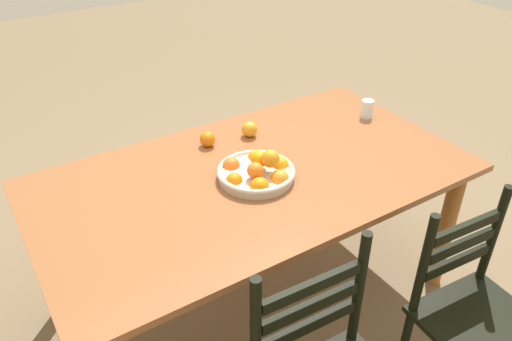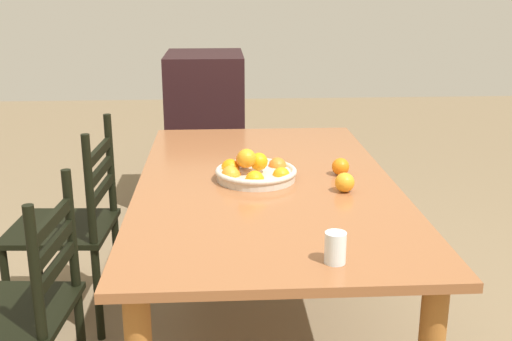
% 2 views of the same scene
% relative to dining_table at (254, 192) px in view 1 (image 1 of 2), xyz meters
% --- Properties ---
extents(ground_plane, '(12.00, 12.00, 0.00)m').
position_rel_dining_table_xyz_m(ground_plane, '(0.00, 0.00, -0.65)').
color(ground_plane, '#766348').
extents(dining_table, '(1.91, 1.06, 0.75)m').
position_rel_dining_table_xyz_m(dining_table, '(0.00, 0.00, 0.00)').
color(dining_table, brown).
rests_on(dining_table, ground).
extents(chair_by_cabinet, '(0.46, 0.46, 0.89)m').
position_rel_dining_table_xyz_m(chair_by_cabinet, '(-0.44, 0.90, -0.22)').
color(chair_by_cabinet, black).
rests_on(chair_by_cabinet, ground).
extents(fruit_bowl, '(0.34, 0.34, 0.15)m').
position_rel_dining_table_xyz_m(fruit_bowl, '(0.01, 0.05, 0.14)').
color(fruit_bowl, beige).
rests_on(fruit_bowl, dining_table).
extents(orange_loose_0, '(0.08, 0.08, 0.08)m').
position_rel_dining_table_xyz_m(orange_loose_0, '(-0.16, -0.30, 0.14)').
color(orange_loose_0, orange).
rests_on(orange_loose_0, dining_table).
extents(orange_loose_1, '(0.07, 0.07, 0.07)m').
position_rel_dining_table_xyz_m(orange_loose_1, '(0.06, -0.32, 0.14)').
color(orange_loose_1, orange).
rests_on(orange_loose_1, dining_table).
extents(drinking_glass, '(0.06, 0.06, 0.10)m').
position_rel_dining_table_xyz_m(drinking_glass, '(-0.80, -0.14, 0.15)').
color(drinking_glass, silver).
rests_on(drinking_glass, dining_table).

